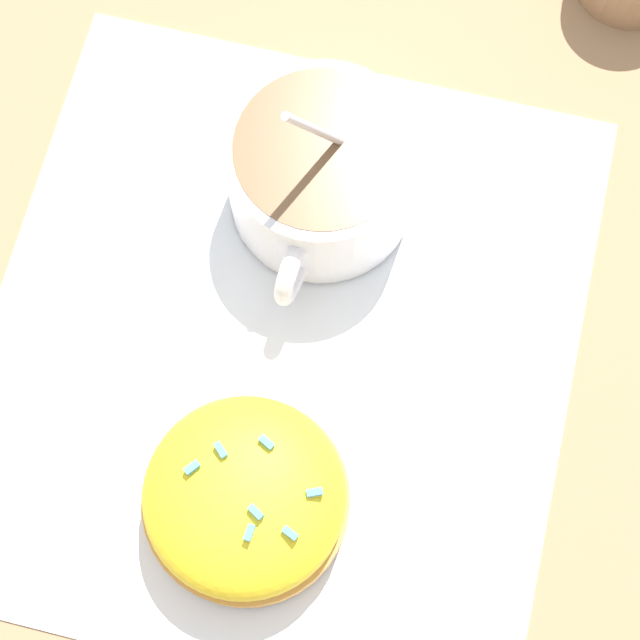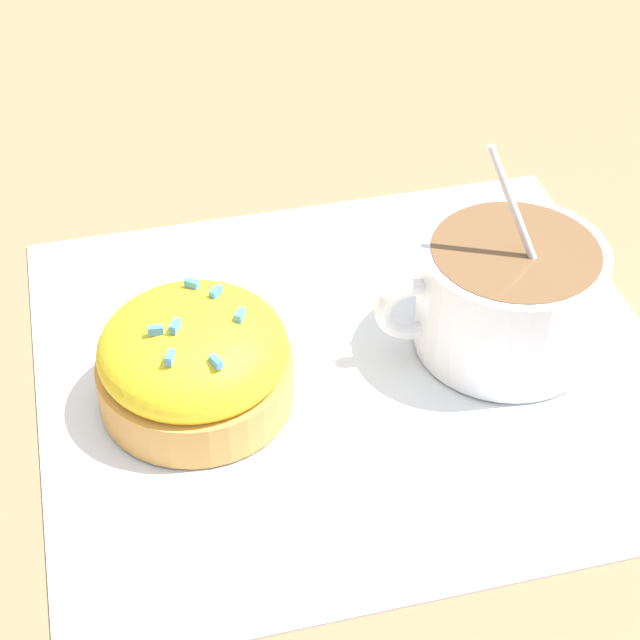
{
  "view_description": "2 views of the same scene",
  "coord_description": "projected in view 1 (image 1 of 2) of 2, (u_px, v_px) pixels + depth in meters",
  "views": [
    {
      "loc": [
        0.13,
        0.06,
        0.52
      ],
      "look_at": [
        -0.01,
        0.02,
        0.03
      ],
      "focal_mm": 60.0,
      "sensor_mm": 36.0,
      "label": 1
    },
    {
      "loc": [
        0.1,
        0.39,
        0.38
      ],
      "look_at": [
        0.02,
        -0.0,
        0.03
      ],
      "focal_mm": 60.0,
      "sensor_mm": 36.0,
      "label": 2
    }
  ],
  "objects": [
    {
      "name": "ground_plane",
      "position": [
        280.0,
        345.0,
        0.54
      ],
      "size": [
        3.0,
        3.0,
        0.0
      ],
      "primitive_type": "plane",
      "color": "#93704C"
    },
    {
      "name": "paper_napkin",
      "position": [
        280.0,
        344.0,
        0.54
      ],
      "size": [
        0.33,
        0.3,
        0.0
      ],
      "color": "white",
      "rests_on": "ground_plane"
    },
    {
      "name": "coffee_cup",
      "position": [
        326.0,
        175.0,
        0.53
      ],
      "size": [
        0.12,
        0.09,
        0.12
      ],
      "color": "white",
      "rests_on": "paper_napkin"
    },
    {
      "name": "frosted_pastry",
      "position": [
        246.0,
        498.0,
        0.49
      ],
      "size": [
        0.1,
        0.1,
        0.06
      ],
      "color": "#D19347",
      "rests_on": "paper_napkin"
    }
  ]
}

